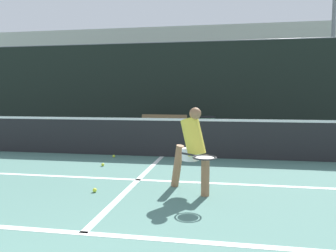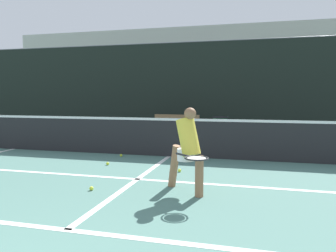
{
  "view_description": "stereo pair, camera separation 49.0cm",
  "coord_description": "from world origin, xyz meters",
  "px_view_note": "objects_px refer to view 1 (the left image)",
  "views": [
    {
      "loc": [
        1.51,
        -0.49,
        1.51
      ],
      "look_at": [
        0.5,
        5.35,
        0.95
      ],
      "focal_mm": 35.0,
      "sensor_mm": 36.0,
      "label": 1
    },
    {
      "loc": [
        1.99,
        -0.38,
        1.51
      ],
      "look_at": [
        0.5,
        5.35,
        0.95
      ],
      "focal_mm": 35.0,
      "sensor_mm": 36.0,
      "label": 2
    }
  ],
  "objects_px": {
    "player_practicing": "(192,147)",
    "courtside_bench": "(164,126)",
    "trash_bin": "(208,129)",
    "parked_car": "(224,113)"
  },
  "relations": [
    {
      "from": "trash_bin",
      "to": "parked_car",
      "type": "xyz_separation_m",
      "value": [
        0.49,
        4.95,
        0.24
      ]
    },
    {
      "from": "player_practicing",
      "to": "courtside_bench",
      "type": "relative_size",
      "value": 0.85
    },
    {
      "from": "player_practicing",
      "to": "trash_bin",
      "type": "distance_m",
      "value": 5.74
    },
    {
      "from": "courtside_bench",
      "to": "parked_car",
      "type": "bearing_deg",
      "value": 69.84
    },
    {
      "from": "player_practicing",
      "to": "trash_bin",
      "type": "height_order",
      "value": "player_practicing"
    },
    {
      "from": "player_practicing",
      "to": "parked_car",
      "type": "bearing_deg",
      "value": 127.12
    },
    {
      "from": "trash_bin",
      "to": "player_practicing",
      "type": "bearing_deg",
      "value": -89.41
    },
    {
      "from": "parked_car",
      "to": "player_practicing",
      "type": "bearing_deg",
      "value": -92.32
    },
    {
      "from": "parked_car",
      "to": "trash_bin",
      "type": "bearing_deg",
      "value": -95.66
    },
    {
      "from": "player_practicing",
      "to": "courtside_bench",
      "type": "height_order",
      "value": "player_practicing"
    }
  ]
}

